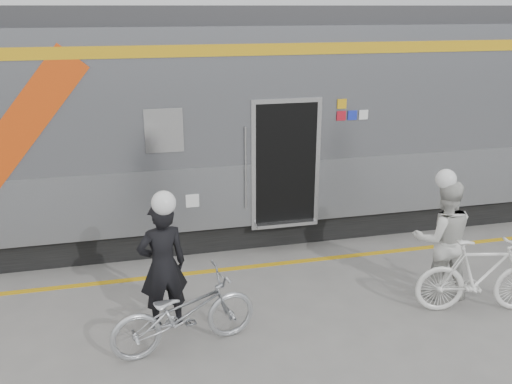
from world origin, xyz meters
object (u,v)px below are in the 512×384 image
object	(u,v)px
bicycle_left	(184,313)
woman	(442,239)
man	(163,266)
bicycle_right	(481,276)

from	to	relation	value
bicycle_left	woman	distance (m)	3.85
man	woman	bearing A→B (deg)	167.14
man	woman	distance (m)	4.00
man	woman	size ratio (longest dim) A/B	0.99
woman	bicycle_left	bearing A→B (deg)	18.97
bicycle_right	woman	bearing A→B (deg)	40.82
bicycle_left	woman	size ratio (longest dim) A/B	1.04
man	bicycle_left	world-z (taller)	man
man	bicycle_left	distance (m)	0.71
man	bicycle_right	distance (m)	4.36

